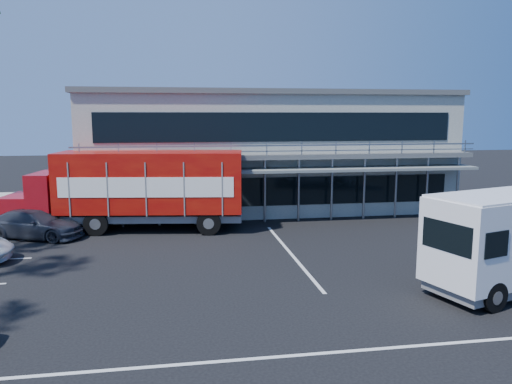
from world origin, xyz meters
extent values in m
plane|color=black|center=(0.00, 0.00, 0.00)|extent=(120.00, 120.00, 0.00)
cube|color=gray|center=(3.00, 15.00, 3.50)|extent=(22.00, 10.00, 7.00)
cube|color=#515454|center=(3.00, 15.00, 7.15)|extent=(22.40, 10.40, 0.30)
cube|color=#515454|center=(3.00, 9.40, 3.60)|extent=(22.00, 1.20, 0.25)
cube|color=gray|center=(3.00, 8.85, 4.10)|extent=(22.00, 0.08, 0.90)
cube|color=slate|center=(3.00, 9.10, 2.90)|extent=(22.00, 1.80, 0.15)
cube|color=black|center=(3.00, 9.98, 1.60)|extent=(20.00, 0.06, 1.60)
cube|color=black|center=(3.00, 9.98, 5.20)|extent=(20.00, 0.06, 1.60)
cube|color=maroon|center=(-10.48, 9.42, 1.15)|extent=(1.95, 2.78, 1.38)
cube|color=maroon|center=(-9.23, 9.24, 1.78)|extent=(1.54, 3.00, 2.41)
cube|color=black|center=(-9.23, 9.24, 2.47)|extent=(0.40, 2.42, 0.80)
cube|color=#A4170A|center=(-4.00, 8.50, 2.53)|extent=(9.50, 4.13, 2.99)
cube|color=slate|center=(-4.00, 8.50, 0.75)|extent=(9.44, 3.70, 0.34)
cube|color=white|center=(-4.20, 7.07, 2.41)|extent=(8.37, 1.21, 0.98)
cube|color=white|center=(-3.80, 9.93, 2.41)|extent=(8.37, 1.21, 0.98)
cylinder|color=black|center=(-10.32, 8.12, 0.60)|extent=(1.22, 0.44, 1.19)
cylinder|color=black|center=(-9.96, 10.62, 0.60)|extent=(1.22, 0.44, 1.19)
cylinder|color=black|center=(-6.68, 7.60, 0.60)|extent=(1.22, 0.44, 1.19)
cylinder|color=black|center=(-6.33, 10.10, 0.60)|extent=(1.22, 0.44, 1.19)
cylinder|color=black|center=(-1.22, 6.83, 0.60)|extent=(1.22, 0.44, 1.19)
cylinder|color=black|center=(-0.87, 9.33, 0.60)|extent=(1.22, 0.44, 1.19)
cube|color=black|center=(5.33, -3.55, 2.19)|extent=(0.63, 1.85, 0.92)
cube|color=#590E80|center=(8.95, -1.18, 2.09)|extent=(3.35, 1.07, 1.46)
cylinder|color=black|center=(6.54, -4.25, 0.47)|extent=(0.98, 0.55, 0.93)
cylinder|color=black|center=(5.93, -2.28, 0.47)|extent=(0.98, 0.55, 0.93)
imported|color=#2D313C|center=(-9.50, 7.60, 0.68)|extent=(5.08, 3.43, 1.37)
camera|label=1|loc=(-2.80, -17.18, 5.85)|focal=35.00mm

